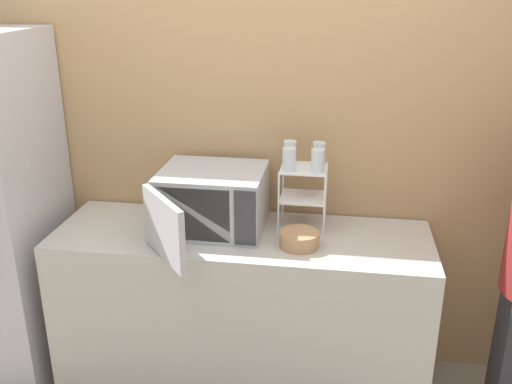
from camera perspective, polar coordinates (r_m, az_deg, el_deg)
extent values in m
cube|color=tan|center=(3.05, -0.40, 5.70)|extent=(8.00, 0.06, 2.60)
cube|color=#B7B2A8|center=(3.08, -1.42, -11.66)|extent=(1.89, 0.62, 0.88)
cube|color=#ADADB2|center=(2.89, -4.30, -0.70)|extent=(0.52, 0.43, 0.31)
cube|color=#B7B2A8|center=(2.71, -6.48, -2.27)|extent=(0.37, 0.01, 0.27)
cube|color=#333338|center=(2.65, -1.11, -2.67)|extent=(0.10, 0.01, 0.27)
cube|color=#ADADB2|center=(2.59, -9.21, -3.58)|extent=(0.28, 0.33, 0.30)
cylinder|color=white|center=(2.81, 2.26, -1.15)|extent=(0.01, 0.01, 0.32)
cylinder|color=white|center=(2.80, 6.85, -1.40)|extent=(0.01, 0.01, 0.32)
cylinder|color=white|center=(3.00, 2.70, 0.27)|extent=(0.01, 0.01, 0.32)
cylinder|color=white|center=(2.98, 7.01, 0.04)|extent=(0.01, 0.01, 0.32)
cube|color=white|center=(2.89, 4.70, -0.54)|extent=(0.23, 0.20, 0.01)
cube|color=white|center=(2.84, 4.79, 2.37)|extent=(0.23, 0.20, 0.01)
cylinder|color=silver|center=(2.77, 3.33, 3.27)|extent=(0.07, 0.07, 0.11)
cylinder|color=silver|center=(2.88, 6.31, 3.87)|extent=(0.07, 0.07, 0.11)
cylinder|color=silver|center=(2.76, 6.19, 3.13)|extent=(0.07, 0.07, 0.11)
cylinder|color=silver|center=(2.89, 3.40, 4.02)|extent=(0.07, 0.07, 0.11)
cylinder|color=#AD7F56|center=(2.74, 4.33, -5.36)|extent=(0.10, 0.10, 0.01)
cylinder|color=#AD7F56|center=(2.73, 4.34, -4.72)|extent=(0.19, 0.19, 0.08)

